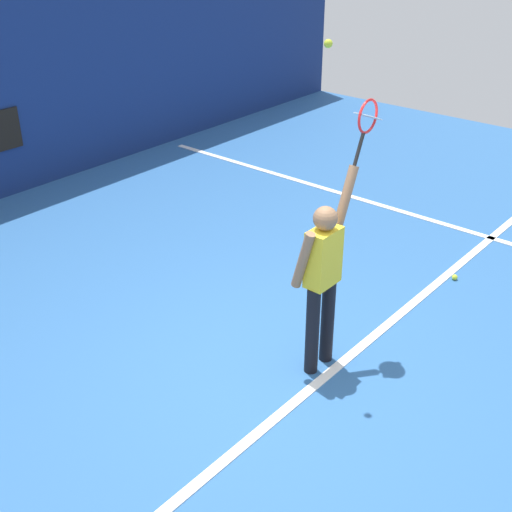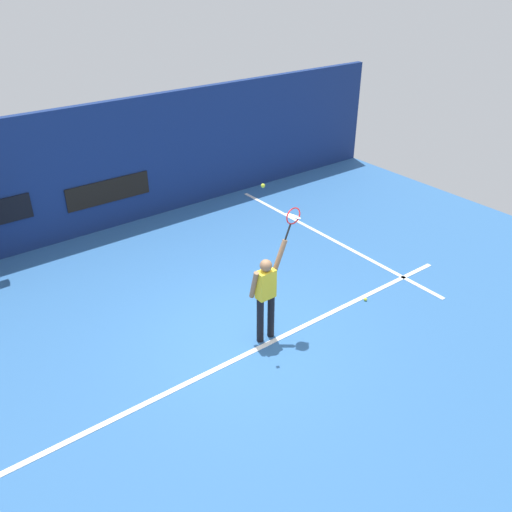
# 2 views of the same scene
# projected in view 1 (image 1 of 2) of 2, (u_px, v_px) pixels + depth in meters

# --- Properties ---
(ground_plane) EXTENTS (18.00, 18.00, 0.00)m
(ground_plane) POSITION_uv_depth(u_px,v_px,m) (277.00, 369.00, 6.65)
(ground_plane) COLOR #2D609E
(court_baseline) EXTENTS (10.00, 0.10, 0.01)m
(court_baseline) POSITION_uv_depth(u_px,v_px,m) (313.00, 387.00, 6.40)
(court_baseline) COLOR white
(court_baseline) RESTS_ON ground_plane
(court_sideline) EXTENTS (0.10, 7.00, 0.01)m
(court_sideline) POSITION_uv_depth(u_px,v_px,m) (339.00, 193.00, 10.54)
(court_sideline) COLOR white
(court_sideline) RESTS_ON ground_plane
(tennis_player) EXTENTS (0.71, 0.31, 1.96)m
(tennis_player) POSITION_uv_depth(u_px,v_px,m) (322.00, 275.00, 6.24)
(tennis_player) COLOR black
(tennis_player) RESTS_ON ground_plane
(tennis_racket) EXTENTS (0.41, 0.27, 0.62)m
(tennis_racket) POSITION_uv_depth(u_px,v_px,m) (367.00, 120.00, 6.01)
(tennis_racket) COLOR black
(tennis_ball) EXTENTS (0.07, 0.07, 0.07)m
(tennis_ball) POSITION_uv_depth(u_px,v_px,m) (328.00, 44.00, 5.23)
(tennis_ball) COLOR #CCE033
(spare_ball) EXTENTS (0.07, 0.07, 0.07)m
(spare_ball) POSITION_uv_depth(u_px,v_px,m) (455.00, 277.00, 8.17)
(spare_ball) COLOR #CCE033
(spare_ball) RESTS_ON ground_plane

